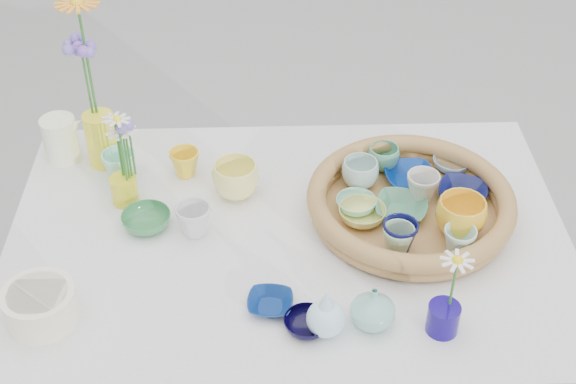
{
  "coord_description": "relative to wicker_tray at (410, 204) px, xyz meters",
  "views": [
    {
      "loc": [
        -0.04,
        -1.34,
        1.97
      ],
      "look_at": [
        0.0,
        0.02,
        0.87
      ],
      "focal_mm": 50.0,
      "sensor_mm": 36.0,
      "label": 1
    }
  ],
  "objects": [
    {
      "name": "wicker_tray",
      "position": [
        0.0,
        0.0,
        0.0
      ],
      "size": [
        0.47,
        0.47,
        0.08
      ],
      "primitive_type": null,
      "color": "#9C6E3A",
      "rests_on": "display_table"
    },
    {
      "name": "tray_ceramic_0",
      "position": [
        0.01,
        0.11,
        -0.01
      ],
      "size": [
        0.13,
        0.13,
        0.03
      ],
      "primitive_type": "imported",
      "rotation": [
        0.0,
        0.0,
        0.09
      ],
      "color": "navy",
      "rests_on": "wicker_tray"
    },
    {
      "name": "tray_ceramic_1",
      "position": [
        0.13,
        0.04,
        -0.01
      ],
      "size": [
        0.15,
        0.15,
        0.03
      ],
      "primitive_type": "imported",
      "rotation": [
        0.0,
        0.0,
        -0.34
      ],
      "color": "#0B0F40",
      "rests_on": "wicker_tray"
    },
    {
      "name": "tray_ceramic_2",
      "position": [
        0.1,
        -0.08,
        0.02
      ],
      "size": [
        0.12,
        0.12,
        0.09
      ],
      "primitive_type": "imported",
      "rotation": [
        0.0,
        0.0,
        -0.09
      ],
      "color": "yellow",
      "rests_on": "wicker_tray"
    },
    {
      "name": "tray_ceramic_3",
      "position": [
        -0.02,
        -0.01,
        -0.01
      ],
      "size": [
        0.15,
        0.15,
        0.03
      ],
      "primitive_type": "imported",
      "rotation": [
        0.0,
        0.0,
        -0.29
      ],
      "color": "#447F5F",
      "rests_on": "wicker_tray"
    },
    {
      "name": "tray_ceramic_4",
      "position": [
        -0.05,
        -0.13,
        0.01
      ],
      "size": [
        0.07,
        0.07,
        0.07
      ],
      "primitive_type": "imported",
      "rotation": [
        0.0,
        0.0,
        -0.05
      ],
      "color": "#90B48F",
      "rests_on": "wicker_tray"
    },
    {
      "name": "tray_ceramic_5",
      "position": [
        -0.12,
        0.01,
        -0.01
      ],
      "size": [
        0.12,
        0.12,
        0.03
      ],
      "primitive_type": "imported",
      "rotation": [
        0.0,
        0.0,
        0.4
      ],
      "color": "#95DAC6",
      "rests_on": "wicker_tray"
    },
    {
      "name": "tray_ceramic_6",
      "position": [
        -0.11,
        0.1,
        0.01
      ],
      "size": [
        0.09,
        0.09,
        0.07
      ],
      "primitive_type": "imported",
      "rotation": [
        0.0,
        0.0,
        -0.02
      ],
      "color": "#AACBC3",
      "rests_on": "wicker_tray"
    },
    {
      "name": "tray_ceramic_7",
      "position": [
        0.03,
        0.04,
        0.02
      ],
      "size": [
        0.08,
        0.08,
        0.07
      ],
      "primitive_type": "imported",
      "rotation": [
        0.0,
        0.0,
        0.01
      ],
      "color": "beige",
      "rests_on": "wicker_tray"
    },
    {
      "name": "tray_ceramic_8",
      "position": [
        0.13,
        0.16,
        -0.01
      ],
      "size": [
        0.12,
        0.12,
        0.03
      ],
      "primitive_type": "imported",
      "rotation": [
        0.0,
        0.0,
        0.31
      ],
      "color": "#82A6D0",
      "rests_on": "wicker_tray"
    },
    {
      "name": "tray_ceramic_9",
      "position": [
        -0.04,
        -0.13,
        0.02
      ],
      "size": [
        0.09,
        0.09,
        0.07
      ],
      "primitive_type": "imported",
      "rotation": [
        0.0,
        0.0,
        -0.13
      ],
      "color": "#0A0D3D",
      "rests_on": "wicker_tray"
    },
    {
      "name": "tray_ceramic_10",
      "position": [
        -0.11,
        -0.03,
        -0.0
      ],
      "size": [
        0.13,
        0.13,
        0.03
      ],
      "primitive_type": "imported",
      "rotation": [
        0.0,
        0.0,
        0.27
      ],
      "color": "#D3D269",
      "rests_on": "wicker_tray"
    },
    {
      "name": "tray_ceramic_11",
      "position": [
        0.08,
        -0.14,
        0.01
      ],
      "size": [
        0.09,
        0.09,
        0.07
      ],
      "primitive_type": "imported",
      "rotation": [
        0.0,
        0.0,
        0.23
      ],
      "color": "#A9D2C7",
      "rests_on": "wicker_tray"
    },
    {
      "name": "tray_ceramic_12",
      "position": [
        -0.04,
        0.17,
        0.01
      ],
      "size": [
        0.1,
        0.1,
        0.06
      ],
      "primitive_type": "imported",
      "rotation": [
        0.0,
        0.0,
        0.38
      ],
      "color": "#58A47E",
      "rests_on": "wicker_tray"
    },
    {
      "name": "loose_ceramic_0",
      "position": [
        -0.53,
        0.18,
        -0.0
      ],
      "size": [
        0.08,
        0.08,
        0.07
      ],
      "primitive_type": "imported",
      "rotation": [
        0.0,
        0.0,
        -0.12
      ],
      "color": "yellow",
      "rests_on": "display_table"
    },
    {
      "name": "loose_ceramic_1",
      "position": [
        -0.4,
        0.1,
        0.0
      ],
      "size": [
        0.14,
        0.14,
        0.09
      ],
      "primitive_type": "imported",
      "rotation": [
        0.0,
        0.0,
        -0.33
      ],
      "color": "#FCF282",
      "rests_on": "display_table"
    },
    {
      "name": "loose_ceramic_2",
      "position": [
        -0.6,
        -0.01,
        -0.02
      ],
      "size": [
        0.13,
        0.13,
        0.03
      ],
      "primitive_type": "imported",
      "rotation": [
        0.0,
        0.0,
        -0.14
      ],
      "color": "#347C45",
      "rests_on": "display_table"
    },
    {
      "name": "loose_ceramic_3",
      "position": [
        -0.49,
        -0.04,
        -0.0
      ],
      "size": [
        0.1,
        0.1,
        0.07
      ],
      "primitive_type": "imported",
      "rotation": [
        0.0,
        0.0,
        -0.34
      ],
      "color": "silver",
      "rests_on": "display_table"
    },
    {
      "name": "loose_ceramic_4",
      "position": [
        -0.32,
        -0.27,
        -0.03
      ],
      "size": [
        0.1,
        0.1,
        0.02
      ],
      "primitive_type": "imported",
      "rotation": [
        0.0,
        0.0,
        -0.12
      ],
      "color": "navy",
      "rests_on": "display_table"
    },
    {
      "name": "loose_ceramic_5",
      "position": [
        -0.68,
        0.17,
        -0.0
      ],
      "size": [
        0.1,
        0.1,
        0.08
      ],
      "primitive_type": "imported",
      "rotation": [
        0.0,
        0.0,
        -0.35
      ],
      "color": "#99EAC8",
      "rests_on": "display_table"
    },
    {
      "name": "loose_ceramic_6",
      "position": [
        -0.25,
        -0.33,
        -0.02
      ],
      "size": [
        0.12,
        0.12,
        0.03
      ],
      "primitive_type": "imported",
      "rotation": [
        0.0,
        0.0,
        -0.34
      ],
      "color": "black",
      "rests_on": "display_table"
    },
    {
      "name": "fluted_bowl",
      "position": [
        -0.78,
        -0.29,
        -0.0
      ],
      "size": [
        0.17,
        0.17,
        0.08
      ],
      "primitive_type": null,
      "rotation": [
        0.0,
        0.0,
        -0.19
      ],
      "color": "white",
      "rests_on": "display_table"
    },
    {
      "name": "bud_vase_paleblue",
      "position": [
        -0.22,
        -0.34,
        0.02
      ],
      "size": [
        0.09,
        0.09,
        0.12
      ],
      "primitive_type": null,
      "rotation": [
        0.0,
        0.0,
        0.16
      ],
      "color": "#BAE4F6",
      "rests_on": "display_table"
    },
    {
      "name": "bud_vase_seafoam",
      "position": [
        -0.12,
        -0.32,
        0.01
      ],
      "size": [
        0.1,
        0.1,
        0.09
      ],
      "primitive_type": "imported",
      "rotation": [
        0.0,
        0.0,
        -0.13
      ],
      "color": "#7DC0B2",
      "rests_on": "display_table"
    },
    {
      "name": "bud_vase_cobalt",
      "position": [
        0.01,
        -0.34,
        -0.01
      ],
      "size": [
        0.08,
        0.08,
        0.06
      ],
      "primitive_type": "cylinder",
      "rotation": [
        0.0,
        0.0,
        0.36
      ],
      "color": "#15076C",
      "rests_on": "display_table"
    },
    {
      "name": "single_daisy",
      "position": [
        0.02,
        -0.33,
        0.08
      ],
      "size": [
        0.09,
        0.09,
        0.13
      ],
      "primitive_type": null,
      "rotation": [
        0.0,
        0.0,
        -0.33
      ],
      "color": "white",
      "rests_on": "bud_vase_cobalt"
    },
    {
      "name": "tall_vase_yellow",
      "position": [
        -0.73,
        0.23,
        0.03
      ],
      "size": [
        0.09,
        0.09,
        0.14
      ],
      "primitive_type": "cylinder",
      "rotation": [
        0.0,
        0.0,
        0.26
      ],
      "color": "yellow",
      "rests_on": "display_table"
    },
    {
      "name": "gerbera",
      "position": [
        -0.73,
        0.25,
        0.24
      ],
      "size": [
        0.12,
        0.12,
        0.3
      ],
      "primitive_type": null,
      "rotation": [
        0.0,
        0.0,
        -0.04
      ],
      "color": "#FFA22F",
      "rests_on": "tall_vase_yellow"
    },
    {
      "name": "hydrangea",
      "position": [
        -0.74,
        0.25,
        0.19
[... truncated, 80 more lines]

